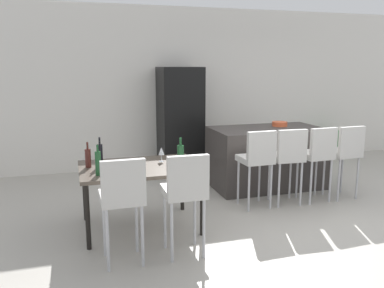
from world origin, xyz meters
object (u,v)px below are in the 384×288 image
(fruit_bowl, at_px, (280,124))
(dining_table, at_px, (140,171))
(wine_bottle_far, at_px, (100,155))
(dining_chair_near, at_px, (122,194))
(wine_bottle_left, at_px, (181,156))
(wine_glass_middle, at_px, (161,151))
(bar_chair_far, at_px, (345,150))
(dining_chair_far, at_px, (185,188))
(wine_bottle_end, at_px, (88,158))
(kitchen_island, at_px, (266,157))
(potted_plant, at_px, (331,140))
(bar_chair_left, at_px, (257,157))
(bar_chair_right, at_px, (318,152))
(wine_bottle_corner, at_px, (98,163))
(bar_chair_middle, at_px, (288,154))
(refrigerator, at_px, (180,120))

(fruit_bowl, bearing_deg, dining_table, -153.91)
(wine_bottle_far, bearing_deg, dining_chair_near, -82.38)
(wine_bottle_left, distance_m, wine_glass_middle, 0.38)
(bar_chair_far, bearing_deg, dining_chair_far, -158.27)
(wine_bottle_end, distance_m, fruit_bowl, 3.19)
(dining_table, xyz_separation_m, wine_bottle_left, (0.43, -0.21, 0.20))
(kitchen_island, height_order, dining_table, kitchen_island)
(wine_bottle_end, height_order, potted_plant, wine_bottle_end)
(bar_chair_left, height_order, wine_bottle_end, bar_chair_left)
(bar_chair_far, distance_m, potted_plant, 2.56)
(bar_chair_right, relative_size, dining_chair_near, 1.00)
(wine_bottle_corner, bearing_deg, bar_chair_right, 9.01)
(bar_chair_left, bearing_deg, fruit_bowl, 48.96)
(bar_chair_right, height_order, bar_chair_far, same)
(kitchen_island, height_order, bar_chair_middle, bar_chair_middle)
(bar_chair_middle, height_order, refrigerator, refrigerator)
(dining_chair_near, height_order, refrigerator, refrigerator)
(kitchen_island, xyz_separation_m, potted_plant, (2.10, 1.31, -0.08))
(bar_chair_far, height_order, refrigerator, refrigerator)
(wine_bottle_corner, relative_size, refrigerator, 0.18)
(dining_table, distance_m, wine_bottle_far, 0.49)
(dining_table, bearing_deg, wine_bottle_end, 169.31)
(bar_chair_far, height_order, wine_bottle_corner, wine_bottle_corner)
(kitchen_island, relative_size, bar_chair_left, 1.62)
(dining_table, xyz_separation_m, wine_bottle_far, (-0.43, 0.12, 0.20))
(dining_chair_near, bearing_deg, wine_bottle_end, 105.49)
(dining_chair_near, bearing_deg, wine_bottle_far, 97.62)
(wine_bottle_corner, bearing_deg, refrigerator, 58.93)
(bar_chair_right, bearing_deg, fruit_bowl, 93.12)
(wine_bottle_corner, bearing_deg, fruit_bowl, 26.54)
(kitchen_island, relative_size, wine_bottle_end, 5.88)
(dining_table, bearing_deg, fruit_bowl, 26.09)
(wine_bottle_far, bearing_deg, bar_chair_left, 2.64)
(bar_chair_right, distance_m, wine_bottle_corner, 3.00)
(wine_bottle_left, bearing_deg, wine_bottle_corner, -176.60)
(bar_chair_far, bearing_deg, potted_plant, 58.37)
(dining_chair_near, distance_m, wine_bottle_corner, 0.63)
(dining_table, bearing_deg, dining_chair_near, -109.86)
(bar_chair_far, relative_size, wine_glass_middle, 6.03)
(dining_chair_near, relative_size, potted_plant, 1.63)
(dining_chair_near, bearing_deg, wine_bottle_left, 40.86)
(dining_chair_near, height_order, wine_bottle_end, dining_chair_near)
(wine_bottle_end, height_order, wine_glass_middle, wine_bottle_end)
(bar_chair_middle, height_order, dining_chair_near, same)
(bar_chair_left, distance_m, wine_bottle_left, 1.24)
(potted_plant, bearing_deg, bar_chair_middle, -135.90)
(fruit_bowl, bearing_deg, bar_chair_middle, -112.38)
(bar_chair_far, distance_m, dining_chair_far, 2.83)
(wine_bottle_far, distance_m, refrigerator, 2.74)
(bar_chair_right, relative_size, potted_plant, 1.63)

